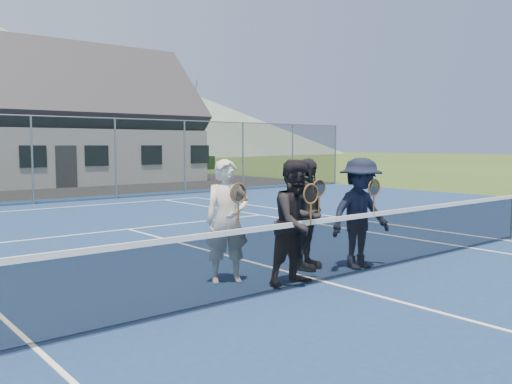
% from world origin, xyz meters
% --- Properties ---
extents(court_surface, '(30.00, 30.00, 0.02)m').
position_xyz_m(court_surface, '(0.00, 0.00, 0.01)').
color(court_surface, navy).
rests_on(court_surface, ground).
extents(hill_centre, '(120.00, 120.00, 22.00)m').
position_xyz_m(hill_centre, '(20.00, 95.00, 11.00)').
color(hill_centre, slate).
rests_on(hill_centre, ground).
extents(hill_east, '(90.00, 90.00, 14.00)m').
position_xyz_m(hill_east, '(55.00, 95.00, 7.00)').
color(hill_east, slate).
rests_on(hill_east, ground).
extents(court_markings, '(11.03, 23.83, 0.01)m').
position_xyz_m(court_markings, '(0.00, 0.00, 0.02)').
color(court_markings, white).
rests_on(court_markings, court_surface).
extents(tennis_net, '(11.68, 0.08, 1.10)m').
position_xyz_m(tennis_net, '(0.00, 0.00, 0.54)').
color(tennis_net, slate).
rests_on(tennis_net, ground).
extents(perimeter_fence, '(30.07, 0.07, 3.02)m').
position_xyz_m(perimeter_fence, '(0.00, 13.50, 1.52)').
color(perimeter_fence, slate).
rests_on(perimeter_fence, ground).
extents(clubhouse, '(15.60, 8.20, 7.70)m').
position_xyz_m(clubhouse, '(4.00, 24.00, 3.99)').
color(clubhouse, silver).
rests_on(clubhouse, ground).
extents(tree_d, '(3.20, 3.20, 7.77)m').
position_xyz_m(tree_d, '(12.00, 33.00, 5.79)').
color(tree_d, '#332312').
rests_on(tree_d, ground).
extents(tree_e, '(3.20, 3.20, 7.77)m').
position_xyz_m(tree_e, '(18.00, 33.00, 5.79)').
color(tree_e, '#332312').
rests_on(tree_e, ground).
extents(player_a, '(0.77, 0.66, 1.80)m').
position_xyz_m(player_a, '(-1.09, 0.91, 0.92)').
color(player_a, beige).
rests_on(player_a, court_surface).
extents(player_b, '(0.88, 0.69, 1.80)m').
position_xyz_m(player_b, '(-0.39, 0.18, 0.92)').
color(player_b, black).
rests_on(player_b, court_surface).
extents(player_c, '(1.14, 0.81, 1.80)m').
position_xyz_m(player_c, '(0.37, 0.76, 0.92)').
color(player_c, black).
rests_on(player_c, court_surface).
extents(player_d, '(1.24, 0.81, 1.80)m').
position_xyz_m(player_d, '(1.10, 0.26, 0.92)').
color(player_d, black).
rests_on(player_d, court_surface).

